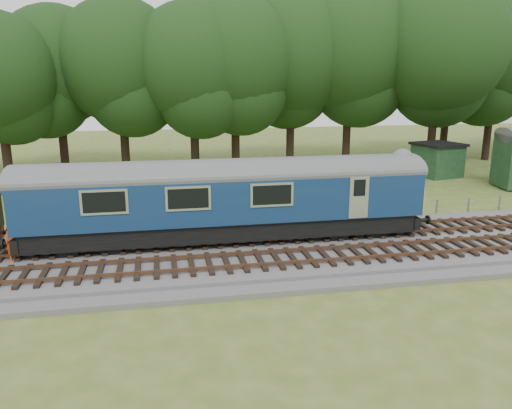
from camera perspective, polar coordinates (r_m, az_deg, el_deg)
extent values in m
plane|color=#495B21|center=(23.06, 8.26, -5.30)|extent=(120.00, 120.00, 0.00)
cube|color=#4C4C4F|center=(23.00, 8.28, -4.89)|extent=(70.00, 7.00, 0.35)
cube|color=brown|center=(23.51, 7.76, -3.64)|extent=(66.50, 0.07, 0.14)
cube|color=brown|center=(24.81, 6.71, -2.66)|extent=(66.50, 0.07, 0.14)
cube|color=brown|center=(20.85, 10.39, -6.08)|extent=(66.50, 0.07, 0.14)
cube|color=brown|center=(22.11, 9.05, -4.84)|extent=(66.50, 0.07, 0.14)
cube|color=black|center=(23.03, -3.35, -2.43)|extent=(17.46, 2.52, 0.85)
cube|color=navy|center=(22.67, -3.40, 1.03)|extent=(18.00, 2.80, 2.05)
cube|color=yellow|center=(25.52, 17.12, 1.03)|extent=(0.06, 2.74, 1.30)
cube|color=black|center=(24.57, 10.67, -2.08)|extent=(2.60, 2.00, 0.55)
cube|color=black|center=(23.12, -18.27, -3.59)|extent=(2.60, 2.00, 0.55)
imported|color=#E5460C|center=(22.75, -26.01, -3.83)|extent=(0.70, 0.62, 1.61)
cube|color=#183618|center=(42.86, 19.98, 4.70)|extent=(3.59, 3.59, 2.50)
cube|color=black|center=(42.68, 20.14, 6.49)|extent=(3.95, 3.95, 0.20)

